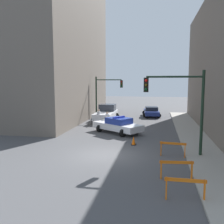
{
  "coord_description": "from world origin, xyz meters",
  "views": [
    {
      "loc": [
        3.26,
        -15.0,
        4.67
      ],
      "look_at": [
        -0.71,
        6.38,
        1.95
      ],
      "focal_mm": 40.0,
      "sensor_mm": 36.0,
      "label": 1
    }
  ],
  "objects_px": {
    "traffic_light_near": "(183,100)",
    "barrier_mid": "(176,167)",
    "white_truck": "(106,113)",
    "barrier_back": "(173,147)",
    "pedestrian_corner": "(99,117)",
    "parked_car_near": "(151,111)",
    "traffic_light_far": "(105,91)",
    "police_car": "(118,125)",
    "barrier_front": "(185,186)",
    "pedestrian_crossing": "(107,120)",
    "traffic_cone": "(134,141)"
  },
  "relations": [
    {
      "from": "pedestrian_corner",
      "to": "white_truck",
      "type": "bearing_deg",
      "value": -113.51
    },
    {
      "from": "white_truck",
      "to": "traffic_cone",
      "type": "distance_m",
      "value": 11.34
    },
    {
      "from": "traffic_light_near",
      "to": "barrier_front",
      "type": "relative_size",
      "value": 3.25
    },
    {
      "from": "pedestrian_corner",
      "to": "barrier_back",
      "type": "xyz_separation_m",
      "value": [
        7.23,
        -10.33,
        -0.24
      ]
    },
    {
      "from": "white_truck",
      "to": "barrier_back",
      "type": "height_order",
      "value": "white_truck"
    },
    {
      "from": "police_car",
      "to": "barrier_back",
      "type": "bearing_deg",
      "value": -110.34
    },
    {
      "from": "traffic_light_near",
      "to": "pedestrian_corner",
      "type": "distance_m",
      "value": 12.97
    },
    {
      "from": "traffic_light_far",
      "to": "pedestrian_crossing",
      "type": "xyz_separation_m",
      "value": [
        1.68,
        -6.66,
        -2.54
      ]
    },
    {
      "from": "traffic_light_far",
      "to": "white_truck",
      "type": "distance_m",
      "value": 3.27
    },
    {
      "from": "traffic_light_near",
      "to": "police_car",
      "type": "bearing_deg",
      "value": 129.38
    },
    {
      "from": "traffic_light_far",
      "to": "parked_car_near",
      "type": "height_order",
      "value": "traffic_light_far"
    },
    {
      "from": "white_truck",
      "to": "pedestrian_corner",
      "type": "xyz_separation_m",
      "value": [
        -0.3,
        -2.55,
        -0.04
      ]
    },
    {
      "from": "pedestrian_crossing",
      "to": "barrier_front",
      "type": "relative_size",
      "value": 1.04
    },
    {
      "from": "white_truck",
      "to": "barrier_back",
      "type": "bearing_deg",
      "value": -62.13
    },
    {
      "from": "traffic_light_far",
      "to": "barrier_back",
      "type": "bearing_deg",
      "value": -63.22
    },
    {
      "from": "traffic_cone",
      "to": "white_truck",
      "type": "bearing_deg",
      "value": 112.06
    },
    {
      "from": "parked_car_near",
      "to": "traffic_light_far",
      "type": "bearing_deg",
      "value": -161.33
    },
    {
      "from": "white_truck",
      "to": "barrier_mid",
      "type": "height_order",
      "value": "white_truck"
    },
    {
      "from": "barrier_front",
      "to": "barrier_mid",
      "type": "bearing_deg",
      "value": 94.96
    },
    {
      "from": "police_car",
      "to": "white_truck",
      "type": "xyz_separation_m",
      "value": [
        -2.43,
        6.52,
        0.18
      ]
    },
    {
      "from": "white_truck",
      "to": "pedestrian_crossing",
      "type": "relative_size",
      "value": 3.26
    },
    {
      "from": "barrier_back",
      "to": "traffic_light_far",
      "type": "bearing_deg",
      "value": 116.78
    },
    {
      "from": "traffic_light_near",
      "to": "barrier_mid",
      "type": "xyz_separation_m",
      "value": [
        -0.54,
        -3.94,
        -2.91
      ]
    },
    {
      "from": "white_truck",
      "to": "barrier_front",
      "type": "height_order",
      "value": "white_truck"
    },
    {
      "from": "white_truck",
      "to": "pedestrian_corner",
      "type": "distance_m",
      "value": 2.56
    },
    {
      "from": "parked_car_near",
      "to": "barrier_front",
      "type": "relative_size",
      "value": 2.79
    },
    {
      "from": "white_truck",
      "to": "parked_car_near",
      "type": "xyz_separation_m",
      "value": [
        5.11,
        4.62,
        -0.23
      ]
    },
    {
      "from": "barrier_mid",
      "to": "traffic_light_near",
      "type": "bearing_deg",
      "value": 82.17
    },
    {
      "from": "traffic_light_far",
      "to": "barrier_back",
      "type": "distance_m",
      "value": 16.93
    },
    {
      "from": "pedestrian_corner",
      "to": "barrier_mid",
      "type": "distance_m",
      "value": 15.74
    },
    {
      "from": "parked_car_near",
      "to": "barrier_back",
      "type": "distance_m",
      "value": 17.6
    },
    {
      "from": "barrier_back",
      "to": "white_truck",
      "type": "bearing_deg",
      "value": 118.26
    },
    {
      "from": "traffic_light_far",
      "to": "police_car",
      "type": "relative_size",
      "value": 1.06
    },
    {
      "from": "traffic_light_near",
      "to": "parked_car_near",
      "type": "bearing_deg",
      "value": 97.67
    },
    {
      "from": "parked_car_near",
      "to": "police_car",
      "type": "bearing_deg",
      "value": -109.24
    },
    {
      "from": "barrier_front",
      "to": "white_truck",
      "type": "bearing_deg",
      "value": 110.72
    },
    {
      "from": "police_car",
      "to": "white_truck",
      "type": "relative_size",
      "value": 0.91
    },
    {
      "from": "parked_car_near",
      "to": "pedestrian_crossing",
      "type": "bearing_deg",
      "value": -119.28
    },
    {
      "from": "traffic_light_near",
      "to": "pedestrian_corner",
      "type": "bearing_deg",
      "value": 127.54
    },
    {
      "from": "barrier_back",
      "to": "barrier_mid",
      "type": "bearing_deg",
      "value": -90.55
    },
    {
      "from": "pedestrian_crossing",
      "to": "barrier_back",
      "type": "distance_m",
      "value": 10.12
    },
    {
      "from": "parked_car_near",
      "to": "traffic_cone",
      "type": "relative_size",
      "value": 6.8
    },
    {
      "from": "pedestrian_corner",
      "to": "traffic_cone",
      "type": "bearing_deg",
      "value": 103.11
    },
    {
      "from": "traffic_light_far",
      "to": "pedestrian_corner",
      "type": "height_order",
      "value": "traffic_light_far"
    },
    {
      "from": "traffic_light_near",
      "to": "pedestrian_crossing",
      "type": "height_order",
      "value": "traffic_light_near"
    },
    {
      "from": "barrier_back",
      "to": "traffic_cone",
      "type": "distance_m",
      "value": 3.59
    },
    {
      "from": "traffic_light_near",
      "to": "traffic_light_far",
      "type": "bearing_deg",
      "value": 118.75
    },
    {
      "from": "barrier_front",
      "to": "pedestrian_crossing",
      "type": "bearing_deg",
      "value": 113.09
    },
    {
      "from": "pedestrian_crossing",
      "to": "white_truck",
      "type": "bearing_deg",
      "value": 78.51
    },
    {
      "from": "traffic_light_far",
      "to": "parked_car_near",
      "type": "distance_m",
      "value": 6.84
    }
  ]
}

